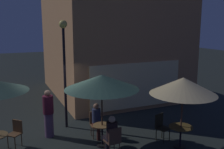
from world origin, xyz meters
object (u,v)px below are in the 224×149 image
at_px(cafe_chair_3, 16,131).
at_px(cafe_table_2, 181,132).
at_px(cafe_chair_1, 114,139).
at_px(patron_seated_1, 111,132).
at_px(patio_umbrella_2, 183,86).
at_px(cafe_table_0, 102,132).
at_px(patron_seated_0, 97,119).
at_px(street_lamp_near_corner, 64,56).
at_px(patio_umbrella_0, 102,82).
at_px(cafe_chair_4, 161,125).
at_px(cafe_chair_0, 96,122).
at_px(patron_standing_2, 48,114).

bearing_deg(cafe_chair_3, cafe_table_2, 111.08).
bearing_deg(cafe_chair_1, patron_seated_1, 0.00).
height_order(cafe_table_2, cafe_chair_1, cafe_chair_1).
xyz_separation_m(patio_umbrella_2, patron_seated_1, (-2.26, 0.53, -1.39)).
height_order(cafe_table_0, patio_umbrella_2, patio_umbrella_2).
distance_m(cafe_table_2, cafe_chair_1, 2.28).
bearing_deg(patron_seated_0, street_lamp_near_corner, -145.60).
bearing_deg(patio_umbrella_2, patron_seated_1, 166.84).
relative_size(patio_umbrella_0, cafe_chair_4, 2.59).
relative_size(cafe_chair_0, cafe_chair_4, 0.96).
distance_m(street_lamp_near_corner, patron_seated_0, 2.68).
relative_size(street_lamp_near_corner, patron_seated_0, 3.32).
bearing_deg(cafe_table_0, cafe_table_2, -26.74).
distance_m(cafe_chair_3, cafe_chair_4, 4.96).
height_order(street_lamp_near_corner, cafe_table_2, street_lamp_near_corner).
xyz_separation_m(patio_umbrella_0, patron_seated_0, (0.07, 0.70, -1.50)).
xyz_separation_m(cafe_table_2, patron_seated_0, (-2.25, 1.87, 0.15)).
xyz_separation_m(cafe_chair_1, cafe_chair_3, (-2.72, 1.91, -0.02)).
relative_size(patron_seated_0, patron_standing_2, 0.72).
xyz_separation_m(cafe_chair_4, patron_standing_2, (-3.57, 1.86, 0.31)).
height_order(patio_umbrella_0, cafe_chair_1, patio_umbrella_0).
bearing_deg(cafe_chair_4, cafe_chair_1, -97.04).
bearing_deg(cafe_chair_4, patio_umbrella_0, -118.89).
height_order(cafe_chair_1, cafe_chair_4, cafe_chair_1).
bearing_deg(patio_umbrella_2, patron_seated_0, 140.33).
height_order(street_lamp_near_corner, patio_umbrella_2, street_lamp_near_corner).
relative_size(street_lamp_near_corner, cafe_table_0, 5.62).
xyz_separation_m(street_lamp_near_corner, patio_umbrella_2, (3.02, -3.27, -0.74)).
xyz_separation_m(patio_umbrella_2, cafe_chair_0, (-2.24, 2.01, -1.57)).
height_order(patio_umbrella_2, cafe_chair_0, patio_umbrella_2).
xyz_separation_m(patio_umbrella_2, cafe_chair_1, (-2.25, 0.38, -1.55)).
bearing_deg(patron_seated_0, patio_umbrella_0, 0.00).
height_order(cafe_table_0, patron_seated_1, patron_seated_1).
relative_size(street_lamp_near_corner, cafe_table_2, 5.38).
xyz_separation_m(street_lamp_near_corner, patron_seated_1, (0.76, -2.74, -2.13)).
distance_m(patio_umbrella_0, patio_umbrella_2, 2.60).
distance_m(cafe_chair_3, patron_seated_1, 3.23).
distance_m(street_lamp_near_corner, cafe_chair_1, 3.77).
relative_size(cafe_chair_4, patron_seated_1, 0.74).
bearing_deg(patron_seated_1, patio_umbrella_0, -0.00).
distance_m(cafe_table_2, cafe_chair_0, 3.01).
bearing_deg(street_lamp_near_corner, cafe_chair_4, -42.00).
bearing_deg(cafe_chair_3, patron_seated_1, 102.75).
height_order(patio_umbrella_0, patron_standing_2, patio_umbrella_0).
distance_m(street_lamp_near_corner, cafe_chair_3, 3.17).
bearing_deg(patron_seated_0, cafe_table_2, 55.80).
distance_m(cafe_table_0, patron_seated_1, 0.68).
height_order(cafe_table_2, patio_umbrella_2, patio_umbrella_2).
relative_size(cafe_table_0, cafe_table_2, 0.96).
distance_m(patio_umbrella_0, patron_standing_2, 2.48).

